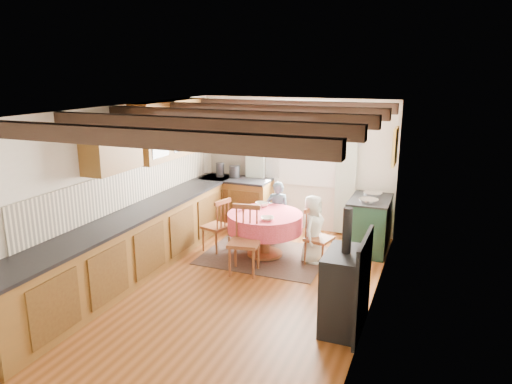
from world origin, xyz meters
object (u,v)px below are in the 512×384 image
at_px(dining_table, 265,235).
at_px(cup, 244,207).
at_px(chair_near, 244,241).
at_px(aga_range, 369,224).
at_px(chair_right, 319,237).
at_px(chair_left, 216,224).
at_px(child_right, 313,229).
at_px(cast_iron_stove, 345,270).
at_px(child_far, 277,212).

bearing_deg(dining_table, cup, 170.71).
distance_m(chair_near, aga_range, 2.21).
bearing_deg(chair_right, chair_left, 105.11).
height_order(dining_table, chair_near, chair_near).
bearing_deg(child_right, dining_table, 97.59).
relative_size(dining_table, chair_near, 1.18).
bearing_deg(aga_range, cup, -156.43).
relative_size(chair_right, cup, 9.33).
distance_m(dining_table, cast_iron_stove, 2.35).
relative_size(chair_near, chair_right, 1.13).
bearing_deg(chair_right, child_right, 76.15).
height_order(cast_iron_stove, child_far, cast_iron_stove).
bearing_deg(dining_table, aga_range, 30.66).
relative_size(chair_right, cast_iron_stove, 0.62).
height_order(child_far, cup, child_far).
relative_size(chair_near, child_right, 0.94).
xyz_separation_m(chair_right, child_right, (-0.12, 0.06, 0.09)).
bearing_deg(chair_left, chair_right, 107.73).
xyz_separation_m(chair_near, child_far, (0.03, 1.38, 0.04)).
bearing_deg(cup, aga_range, 23.57).
bearing_deg(aga_range, child_far, -172.10).
bearing_deg(cast_iron_stove, chair_right, 113.00).
height_order(chair_right, child_far, child_far).
distance_m(chair_near, chair_left, 1.02).
distance_m(chair_right, cast_iron_stove, 1.86).
height_order(dining_table, child_far, child_far).
xyz_separation_m(child_far, child_right, (0.78, -0.61, -0.01)).
height_order(chair_right, child_right, child_right).
distance_m(chair_left, chair_right, 1.70).
bearing_deg(child_right, aga_range, -38.35).
bearing_deg(chair_left, chair_near, 65.63).
relative_size(cast_iron_stove, cup, 15.16).
bearing_deg(chair_right, chair_near, 140.87).
height_order(chair_near, aga_range, chair_near).
bearing_deg(chair_right, cup, 100.27).
bearing_deg(cast_iron_stove, child_right, 115.50).
distance_m(cast_iron_stove, cup, 2.64).
distance_m(chair_right, child_right, 0.16).
distance_m(cast_iron_stove, child_far, 2.87).
relative_size(child_far, child_right, 1.02).
relative_size(cast_iron_stove, child_far, 1.34).
bearing_deg(dining_table, chair_right, -0.15).
bearing_deg(chair_near, child_far, 79.41).
xyz_separation_m(chair_left, aga_range, (2.31, 0.93, 0.00)).
relative_size(chair_left, chair_right, 1.00).
bearing_deg(cast_iron_stove, cup, 138.31).
distance_m(child_far, child_right, 0.99).
distance_m(dining_table, chair_left, 0.84).
height_order(chair_right, aga_range, aga_range).
relative_size(chair_left, child_far, 0.83).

